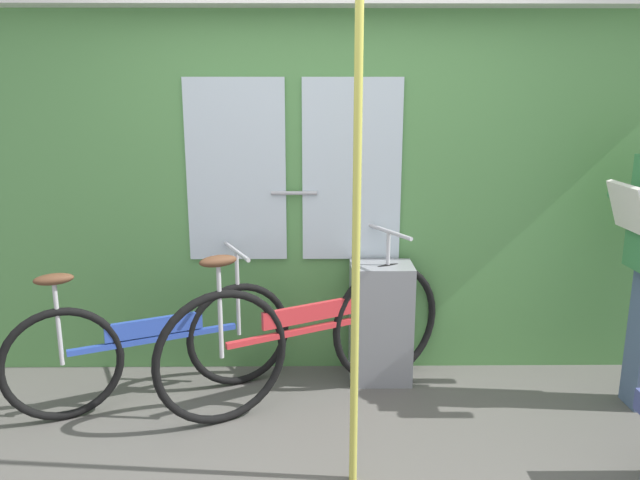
% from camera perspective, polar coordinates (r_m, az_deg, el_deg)
% --- Properties ---
extents(ground_plane, '(6.04, 4.00, 0.04)m').
position_cam_1_polar(ground_plane, '(3.13, 1.05, -20.98)').
color(ground_plane, '#56544F').
extents(train_door_wall, '(5.04, 0.28, 2.26)m').
position_cam_1_polar(train_door_wall, '(3.81, 0.54, 4.91)').
color(train_door_wall, '#56934C').
rests_on(train_door_wall, ground_plane).
extents(bicycle_near_door, '(1.61, 0.89, 0.96)m').
position_cam_1_polar(bicycle_near_door, '(3.56, -1.06, -8.82)').
color(bicycle_near_door, black).
rests_on(bicycle_near_door, ground_plane).
extents(bicycle_leaning_behind, '(1.50, 0.77, 0.85)m').
position_cam_1_polar(bicycle_leaning_behind, '(3.69, -15.08, -9.32)').
color(bicycle_leaning_behind, black).
rests_on(bicycle_leaning_behind, ground_plane).
extents(trash_bin_by_wall, '(0.37, 0.28, 0.74)m').
position_cam_1_polar(trash_bin_by_wall, '(3.84, 5.61, -7.61)').
color(trash_bin_by_wall, gray).
rests_on(trash_bin_by_wall, ground_plane).
extents(handrail_pole, '(0.04, 0.04, 2.22)m').
position_cam_1_polar(handrail_pole, '(2.61, 3.35, -0.76)').
color(handrail_pole, '#C6C14C').
rests_on(handrail_pole, ground_plane).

